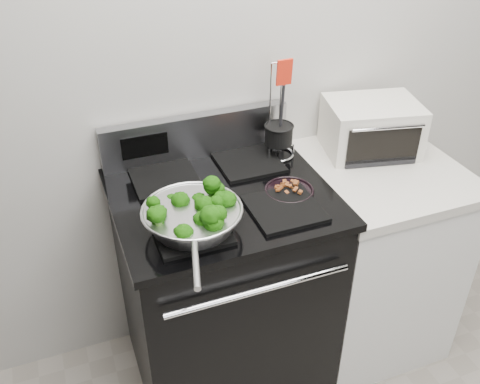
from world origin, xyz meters
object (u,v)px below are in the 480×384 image
utensil_holder (279,140)px  bacon_plate (289,188)px  toaster_oven (371,127)px  gas_range (224,287)px  skillet (192,217)px

utensil_holder → bacon_plate: bearing=-106.5°
toaster_oven → utensil_holder: bearing=-174.3°
gas_range → toaster_oven: 0.90m
skillet → toaster_oven: bearing=33.8°
gas_range → toaster_oven: bearing=11.2°
gas_range → toaster_oven: size_ratio=2.68×
gas_range → bacon_plate: gas_range is taller
toaster_oven → bacon_plate: bearing=-143.2°
utensil_holder → gas_range: bearing=-149.5°
skillet → utensil_holder: size_ratio=1.28×
skillet → utensil_holder: bearing=51.4°
bacon_plate → utensil_holder: (0.07, 0.26, 0.05)m
skillet → bacon_plate: bearing=27.1°
skillet → toaster_oven: toaster_oven is taller
gas_range → utensil_holder: bearing=31.2°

